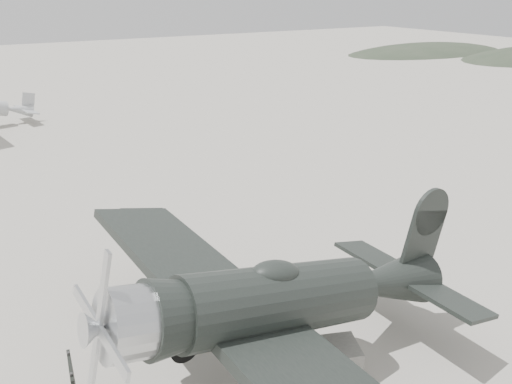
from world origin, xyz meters
TOP-DOWN VIEW (x-y plane):
  - ground at (0.00, 0.00)m, footprint 160.00×160.00m
  - hill_northeast at (50.00, 40.00)m, footprint 32.00×16.00m
  - lowwing_monoplane at (-2.50, -3.38)m, footprint 9.43×13.17m
  - equipment_block at (-1.60, -3.63)m, footprint 1.70×1.37m

SIDE VIEW (x-z plane):
  - ground at x=0.00m, z-range 0.00..0.00m
  - hill_northeast at x=50.00m, z-range -2.60..2.60m
  - equipment_block at x=-1.60m, z-range 0.00..0.74m
  - lowwing_monoplane at x=-2.50m, z-range 0.12..4.37m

